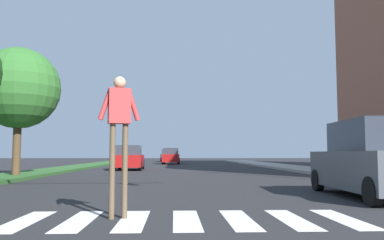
{
  "coord_description": "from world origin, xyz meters",
  "views": [
    {
      "loc": [
        -0.21,
        1.81,
        1.13
      ],
      "look_at": [
        0.61,
        20.55,
        2.68
      ],
      "focal_mm": 37.92,
      "sensor_mm": 36.0,
      "label": 1
    }
  ],
  "objects_px": {
    "tree_far": "(19,88)",
    "sedan_far_horizon": "(168,156)",
    "suv_crossing": "(374,161)",
    "sedan_midblock": "(129,159)",
    "sedan_distant": "(171,157)",
    "pedestrian_performer": "(119,123)"
  },
  "relations": [
    {
      "from": "tree_far",
      "to": "sedan_far_horizon",
      "type": "bearing_deg",
      "value": 80.31
    },
    {
      "from": "suv_crossing",
      "to": "sedan_midblock",
      "type": "distance_m",
      "value": 19.55
    },
    {
      "from": "tree_far",
      "to": "sedan_distant",
      "type": "distance_m",
      "value": 25.71
    },
    {
      "from": "sedan_far_horizon",
      "to": "sedan_midblock",
      "type": "bearing_deg",
      "value": -94.48
    },
    {
      "from": "suv_crossing",
      "to": "sedan_distant",
      "type": "xyz_separation_m",
      "value": [
        -5.47,
        33.21,
        -0.14
      ]
    },
    {
      "from": "suv_crossing",
      "to": "sedan_far_horizon",
      "type": "xyz_separation_m",
      "value": [
        -6.04,
        45.59,
        -0.14
      ]
    },
    {
      "from": "sedan_midblock",
      "to": "sedan_distant",
      "type": "relative_size",
      "value": 0.93
    },
    {
      "from": "tree_far",
      "to": "sedan_midblock",
      "type": "distance_m",
      "value": 10.52
    },
    {
      "from": "sedan_midblock",
      "to": "sedan_distant",
      "type": "bearing_deg",
      "value": 79.93
    },
    {
      "from": "pedestrian_performer",
      "to": "sedan_distant",
      "type": "relative_size",
      "value": 0.56
    },
    {
      "from": "tree_far",
      "to": "sedan_distant",
      "type": "height_order",
      "value": "tree_far"
    },
    {
      "from": "pedestrian_performer",
      "to": "suv_crossing",
      "type": "relative_size",
      "value": 0.53
    },
    {
      "from": "tree_far",
      "to": "sedan_midblock",
      "type": "xyz_separation_m",
      "value": [
        4.13,
        9.08,
        -3.35
      ]
    },
    {
      "from": "tree_far",
      "to": "sedan_midblock",
      "type": "bearing_deg",
      "value": 65.55
    },
    {
      "from": "pedestrian_performer",
      "to": "sedan_midblock",
      "type": "distance_m",
      "value": 20.94
    },
    {
      "from": "pedestrian_performer",
      "to": "sedan_distant",
      "type": "xyz_separation_m",
      "value": [
        0.64,
        36.28,
        -0.88
      ]
    },
    {
      "from": "sedan_midblock",
      "to": "sedan_far_horizon",
      "type": "xyz_separation_m",
      "value": [
        2.18,
        27.85,
        0.02
      ]
    },
    {
      "from": "suv_crossing",
      "to": "sedan_far_horizon",
      "type": "distance_m",
      "value": 45.98
    },
    {
      "from": "sedan_distant",
      "to": "sedan_far_horizon",
      "type": "height_order",
      "value": "sedan_far_horizon"
    },
    {
      "from": "suv_crossing",
      "to": "sedan_distant",
      "type": "bearing_deg",
      "value": 99.35
    },
    {
      "from": "pedestrian_performer",
      "to": "sedan_midblock",
      "type": "height_order",
      "value": "pedestrian_performer"
    },
    {
      "from": "tree_far",
      "to": "sedan_far_horizon",
      "type": "relative_size",
      "value": 1.26
    }
  ]
}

